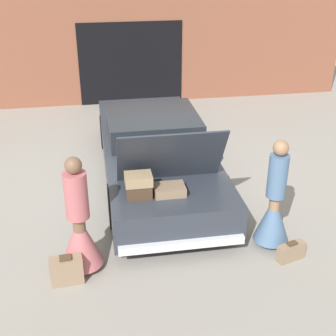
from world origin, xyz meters
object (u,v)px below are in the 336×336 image
suitcase_beside_right_person (291,252)px  person_left (80,230)px  person_right (274,208)px  car (155,151)px  suitcase_beside_left_person (67,270)px

suitcase_beside_right_person → person_left: bearing=173.6°
person_left → person_right: 2.83m
car → person_right: 2.84m
person_left → suitcase_beside_left_person: 0.56m
suitcase_beside_left_person → suitcase_beside_right_person: 3.18m
person_right → suitcase_beside_left_person: (-3.03, -0.39, -0.42)m
car → suitcase_beside_left_person: car is taller
person_right → suitcase_beside_right_person: bearing=-147.2°
car → suitcase_beside_left_person: size_ratio=11.72×
person_left → person_right: size_ratio=1.01×
person_right → suitcase_beside_left_person: bearing=111.1°
person_right → suitcase_beside_left_person: 3.09m
person_right → person_left: bearing=105.7°
car → person_left: size_ratio=3.07×
suitcase_beside_left_person → car: bearing=60.4°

